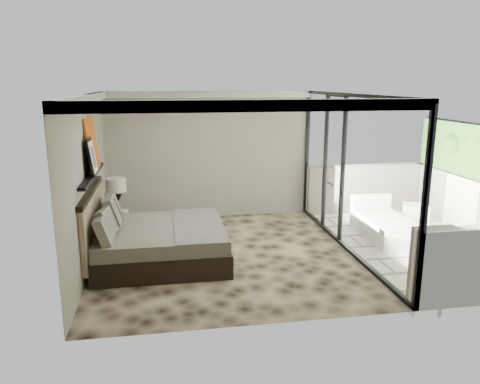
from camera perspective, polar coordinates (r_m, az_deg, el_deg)
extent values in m
plane|color=black|center=(8.37, -1.88, -7.67)|extent=(5.00, 5.00, 0.00)
cube|color=silver|center=(7.82, -2.04, 11.78)|extent=(4.50, 5.00, 0.02)
cube|color=gray|center=(10.41, -3.78, 4.46)|extent=(4.50, 0.02, 2.80)
cube|color=gray|center=(8.01, -18.06, 1.14)|extent=(0.02, 5.00, 2.80)
cube|color=white|center=(8.56, 13.15, 2.21)|extent=(0.08, 5.00, 2.80)
cube|color=beige|center=(9.60, 21.03, -6.18)|extent=(3.00, 5.00, 0.12)
cube|color=black|center=(8.07, -17.59, 1.99)|extent=(0.12, 2.20, 0.05)
cube|color=black|center=(8.19, -9.46, -6.97)|extent=(2.16, 2.06, 0.37)
cube|color=#615951|center=(8.09, -9.54, -4.98)|extent=(2.10, 2.00, 0.23)
cube|color=#4D4A43|center=(8.07, -5.18, -4.00)|extent=(0.82, 2.04, 0.03)
cube|color=#847054|center=(8.10, -17.50, -3.64)|extent=(0.08, 2.16, 1.03)
cube|color=black|center=(9.48, -14.85, -4.09)|extent=(0.62, 0.62, 0.47)
cone|color=black|center=(9.32, -14.72, -1.93)|extent=(0.22, 0.22, 0.19)
cone|color=black|center=(9.27, -14.79, -0.78)|extent=(0.22, 0.22, 0.19)
cylinder|color=beige|center=(9.21, -14.89, 0.84)|extent=(0.38, 0.38, 0.26)
cube|color=#C24A10|center=(8.30, -17.65, 5.61)|extent=(0.13, 0.90, 0.90)
cube|color=black|center=(7.88, -17.60, 4.13)|extent=(0.11, 0.50, 0.60)
cube|color=silver|center=(10.50, 20.60, -2.77)|extent=(0.64, 0.64, 0.49)
cube|color=silver|center=(9.70, 17.36, -4.40)|extent=(0.92, 1.74, 0.30)
cube|color=beige|center=(9.64, 17.44, -3.31)|extent=(0.87, 1.63, 0.09)
cube|color=silver|center=(10.31, 15.67, -1.29)|extent=(0.86, 0.16, 0.37)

